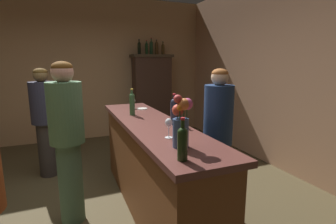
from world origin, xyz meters
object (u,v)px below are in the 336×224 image
(bar_counter, at_px, (152,166))
(display_bottle_midleft, at_px, (147,48))
(wine_bottle_chardonnay, at_px, (132,103))
(flower_arrangement, at_px, (181,121))
(display_bottle_right, at_px, (163,49))
(wine_bottle_malbec, at_px, (182,142))
(wine_bottle_syrah, at_px, (174,110))
(bartender, at_px, (218,136))
(patron_in_grey, at_px, (45,118))
(display_bottle_center, at_px, (151,47))
(display_cabinet, at_px, (152,94))
(display_bottle_left, at_px, (139,47))
(display_bottle_midright, at_px, (157,48))
(patron_by_cabinet, at_px, (67,136))
(cheese_plate, at_px, (142,109))
(wine_glass_front, at_px, (133,101))
(wine_glass_mid, at_px, (169,124))

(bar_counter, xyz_separation_m, display_bottle_midleft, (0.87, 2.90, 1.42))
(wine_bottle_chardonnay, height_order, flower_arrangement, flower_arrangement)
(bar_counter, relative_size, display_bottle_right, 9.21)
(wine_bottle_malbec, xyz_separation_m, display_bottle_right, (1.40, 3.99, 0.79))
(flower_arrangement, xyz_separation_m, display_bottle_midleft, (0.92, 3.75, 0.73))
(wine_bottle_syrah, relative_size, bartender, 0.20)
(display_bottle_midleft, relative_size, patron_in_grey, 0.19)
(wine_bottle_malbec, height_order, display_bottle_center, display_bottle_center)
(display_cabinet, xyz_separation_m, display_bottle_midleft, (-0.11, 0.00, 1.00))
(bartender, bearing_deg, wine_bottle_chardonnay, -43.45)
(wine_bottle_chardonnay, bearing_deg, flower_arrangement, -88.13)
(display_bottle_center, bearing_deg, display_bottle_left, -180.00)
(wine_bottle_chardonnay, xyz_separation_m, display_bottle_center, (1.07, 2.46, 0.80))
(bar_counter, distance_m, display_bottle_center, 3.38)
(display_bottle_midright, relative_size, display_bottle_right, 1.13)
(flower_arrangement, xyz_separation_m, display_bottle_left, (0.76, 3.75, 0.74))
(patron_in_grey, bearing_deg, patron_by_cabinet, -15.76)
(cheese_plate, distance_m, display_bottle_center, 2.47)
(wine_bottle_syrah, distance_m, wine_glass_front, 1.09)
(wine_glass_mid, bearing_deg, display_bottle_midleft, 75.27)
(display_bottle_midleft, distance_m, patron_by_cabinet, 3.43)
(display_bottle_center, bearing_deg, bartender, -96.27)
(cheese_plate, xyz_separation_m, bartender, (0.50, -1.09, -0.14))
(bar_counter, xyz_separation_m, wine_glass_front, (0.03, 0.90, 0.60))
(wine_bottle_syrah, relative_size, display_bottle_right, 1.13)
(wine_bottle_chardonnay, relative_size, wine_bottle_malbec, 1.13)
(display_bottle_midleft, bearing_deg, patron_in_grey, -143.26)
(patron_in_grey, bearing_deg, wine_bottle_chardonnay, 18.64)
(cheese_plate, distance_m, display_bottle_midleft, 2.43)
(wine_bottle_chardonnay, xyz_separation_m, wine_glass_mid, (0.05, -1.04, -0.03))
(wine_bottle_syrah, xyz_separation_m, display_bottle_right, (1.07, 3.09, 0.77))
(wine_bottle_syrah, bearing_deg, display_bottle_center, 75.53)
(display_bottle_right, xyz_separation_m, patron_in_grey, (-2.37, -1.49, -1.07))
(bar_counter, bearing_deg, flower_arrangement, -93.49)
(display_bottle_right, bearing_deg, cheese_plate, -117.89)
(display_bottle_left, bearing_deg, wine_glass_mid, -102.20)
(cheese_plate, relative_size, patron_by_cabinet, 0.09)
(wine_bottle_malbec, height_order, wine_glass_mid, wine_bottle_malbec)
(bar_counter, xyz_separation_m, display_bottle_right, (1.25, 2.90, 1.41))
(display_bottle_midright, bearing_deg, display_cabinet, -180.00)
(wine_glass_mid, distance_m, cheese_plate, 1.39)
(wine_bottle_malbec, height_order, display_bottle_midright, display_bottle_midright)
(wine_glass_front, height_order, flower_arrangement, flower_arrangement)
(wine_glass_front, xyz_separation_m, display_bottle_midleft, (0.84, 2.00, 0.83))
(wine_glass_mid, height_order, patron_in_grey, patron_in_grey)
(wine_bottle_malbec, height_order, bartender, bartender)
(cheese_plate, relative_size, bartender, 0.09)
(bar_counter, height_order, wine_glass_front, wine_glass_front)
(display_cabinet, height_order, display_bottle_left, display_bottle_left)
(wine_glass_front, xyz_separation_m, bartender, (0.59, -1.21, -0.23))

